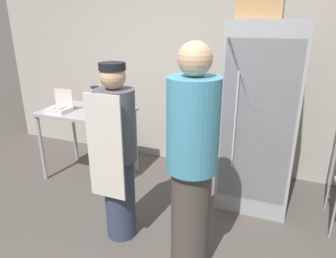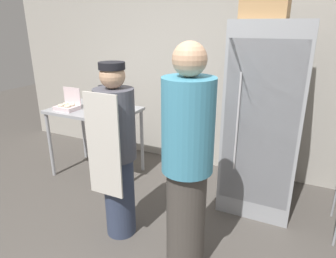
{
  "view_description": "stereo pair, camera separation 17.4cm",
  "coord_description": "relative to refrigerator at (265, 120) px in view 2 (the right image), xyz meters",
  "views": [
    {
      "loc": [
        1.01,
        -1.62,
        1.88
      ],
      "look_at": [
        0.08,
        0.7,
        1.0
      ],
      "focal_mm": 32.0,
      "sensor_mm": 36.0,
      "label": 1
    },
    {
      "loc": [
        1.17,
        -1.55,
        1.88
      ],
      "look_at": [
        0.08,
        0.7,
        1.0
      ],
      "focal_mm": 32.0,
      "sensor_mm": 36.0,
      "label": 2
    }
  ],
  "objects": [
    {
      "name": "person_baker",
      "position": [
        -1.07,
        -1.06,
        -0.13
      ],
      "size": [
        0.34,
        0.36,
        1.59
      ],
      "color": "#333D56",
      "rests_on": "ground_plane"
    },
    {
      "name": "back_wall",
      "position": [
        -0.8,
        0.74,
        0.48
      ],
      "size": [
        6.4,
        0.12,
        2.88
      ],
      "primitive_type": "cube",
      "color": "#ADA89E",
      "rests_on": "ground_plane"
    },
    {
      "name": "donut_box",
      "position": [
        -2.28,
        -0.36,
        -0.03
      ],
      "size": [
        0.26,
        0.22,
        0.26
      ],
      "color": "silver",
      "rests_on": "prep_counter"
    },
    {
      "name": "cardboard_storage_box",
      "position": [
        -0.09,
        -0.08,
        1.1
      ],
      "size": [
        0.41,
        0.34,
        0.3
      ],
      "color": "#A87F51",
      "rests_on": "refrigerator"
    },
    {
      "name": "person_customer",
      "position": [
        -0.36,
        -1.17,
        -0.05
      ],
      "size": [
        0.38,
        0.38,
        1.78
      ],
      "color": "#47423D",
      "rests_on": "ground_plane"
    },
    {
      "name": "blender_pitcher",
      "position": [
        -1.95,
        -0.07,
        0.04
      ],
      "size": [
        0.13,
        0.13,
        0.28
      ],
      "color": "#99999E",
      "rests_on": "prep_counter"
    },
    {
      "name": "prep_counter",
      "position": [
        -2.01,
        -0.18,
        -0.18
      ],
      "size": [
        1.06,
        0.71,
        0.88
      ],
      "color": "#9EA0A5",
      "rests_on": "ground_plane"
    },
    {
      "name": "refrigerator",
      "position": [
        0.0,
        0.0,
        0.0
      ],
      "size": [
        0.72,
        0.72,
        1.91
      ],
      "color": "#9EA0A5",
      "rests_on": "ground_plane"
    }
  ]
}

